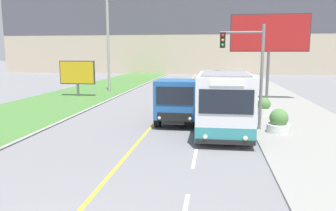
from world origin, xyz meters
The scene contains 10 objects.
apartment_block_background centered at (0.00, 63.34, 10.90)m, with size 80.00×8.04×21.80m.
city_bus centered at (3.96, 11.68, 1.60)m, with size 2.72×5.56×3.16m.
dump_truck centered at (1.43, 14.16, 1.31)m, with size 2.43×6.49×2.62m.
utility_pole_far centered at (-7.55, 28.82, 5.36)m, with size 1.80×0.28×10.61m.
traffic_light_mast centered at (5.23, 12.94, 3.55)m, with size 2.28×0.32×5.56m.
billboard_large centered at (8.03, 24.45, 5.58)m, with size 6.56×0.24×7.34m.
billboard_small centered at (-9.36, 24.84, 2.20)m, with size 3.41×0.24×3.37m.
planter_round_near centered at (6.76, 12.31, 0.61)m, with size 1.17×1.17×1.22m.
planter_round_second centered at (6.75, 17.26, 0.57)m, with size 1.07×1.07×1.13m.
planter_round_third centered at (6.56, 22.20, 0.57)m, with size 1.10×1.10×1.14m.
Camera 1 is at (3.42, -4.67, 4.11)m, focal length 35.00 mm.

